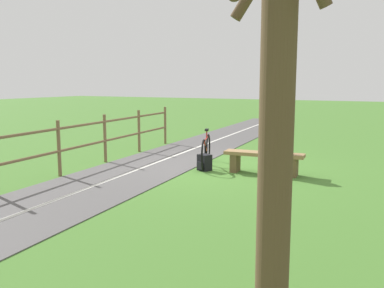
{
  "coord_description": "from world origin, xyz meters",
  "views": [
    {
      "loc": [
        -4.26,
        9.37,
        2.11
      ],
      "look_at": [
        -0.63,
        2.24,
        0.92
      ],
      "focal_mm": 39.45,
      "sensor_mm": 36.0,
      "label": 1
    }
  ],
  "objects_px": {
    "bench": "(264,159)",
    "person_seated": "(273,138)",
    "bicycle": "(206,151)",
    "backpack": "(204,163)",
    "tree_by_path": "(273,147)"
  },
  "relations": [
    {
      "from": "bicycle",
      "to": "backpack",
      "type": "distance_m",
      "value": 0.53
    },
    {
      "from": "person_seated",
      "to": "backpack",
      "type": "bearing_deg",
      "value": 6.4
    },
    {
      "from": "bicycle",
      "to": "tree_by_path",
      "type": "height_order",
      "value": "tree_by_path"
    },
    {
      "from": "backpack",
      "to": "person_seated",
      "type": "bearing_deg",
      "value": -169.15
    },
    {
      "from": "backpack",
      "to": "tree_by_path",
      "type": "distance_m",
      "value": 6.8
    },
    {
      "from": "bench",
      "to": "person_seated",
      "type": "xyz_separation_m",
      "value": [
        -0.2,
        -0.02,
        0.49
      ]
    },
    {
      "from": "tree_by_path",
      "to": "bench",
      "type": "bearing_deg",
      "value": -72.14
    },
    {
      "from": "person_seated",
      "to": "tree_by_path",
      "type": "distance_m",
      "value": 6.36
    },
    {
      "from": "bicycle",
      "to": "backpack",
      "type": "height_order",
      "value": "bicycle"
    },
    {
      "from": "bench",
      "to": "bicycle",
      "type": "height_order",
      "value": "bicycle"
    },
    {
      "from": "person_seated",
      "to": "bicycle",
      "type": "relative_size",
      "value": 0.46
    },
    {
      "from": "person_seated",
      "to": "tree_by_path",
      "type": "xyz_separation_m",
      "value": [
        -1.75,
        6.06,
        0.77
      ]
    },
    {
      "from": "bench",
      "to": "backpack",
      "type": "bearing_deg",
      "value": 7.3
    },
    {
      "from": "backpack",
      "to": "bench",
      "type": "bearing_deg",
      "value": -168.24
    },
    {
      "from": "person_seated",
      "to": "bicycle",
      "type": "bearing_deg",
      "value": -9.56
    }
  ]
}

